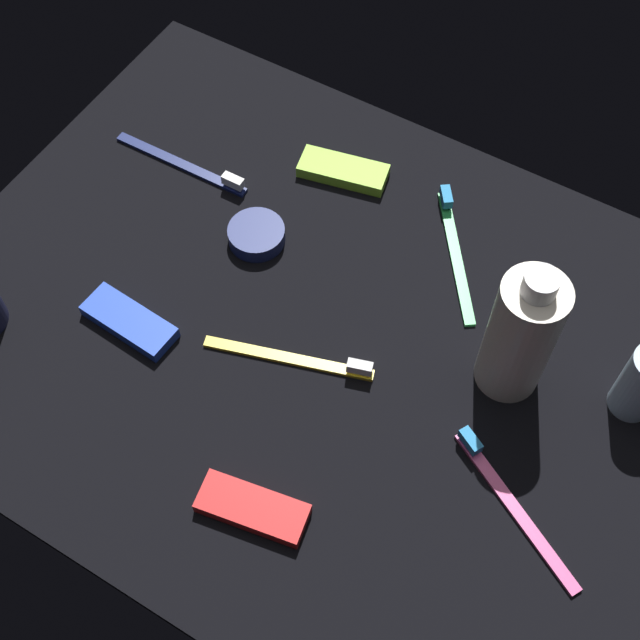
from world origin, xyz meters
The scene contains 10 objects.
ground_plane centered at (0.00, 0.00, -0.60)cm, with size 84.00×64.00×1.20cm, color black.
bodywash_bottle centered at (18.79, 5.65, 8.07)cm, with size 6.53×6.53×17.76cm.
toothbrush_yellow centered at (-0.23, -3.88, 0.61)cm, with size 17.53×6.56×2.10cm.
toothbrush_navy centered at (-25.10, 11.70, 0.61)cm, with size 18.02×1.54×2.10cm.
toothbrush_pink centered at (24.57, -6.58, 0.61)cm, with size 16.39×9.65×2.10cm.
toothbrush_green centered at (7.25, 17.17, 0.61)cm, with size 11.49×15.31×2.10cm.
snack_bar_blue centered at (-17.89, -9.25, 0.75)cm, with size 10.40×4.00×1.50cm, color blue.
snack_bar_red centered at (4.39, -19.73, 0.75)cm, with size 10.40×4.00×1.50cm, color red.
snack_bar_lime centered at (-8.86, 20.27, 0.75)cm, with size 10.40×4.00×1.50cm, color #8CD133.
cream_tin_left centered at (-12.45, 7.04, 0.96)cm, with size 6.41×6.41×1.92cm, color navy.
Camera 1 is at (23.77, -40.03, 79.61)cm, focal length 49.16 mm.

